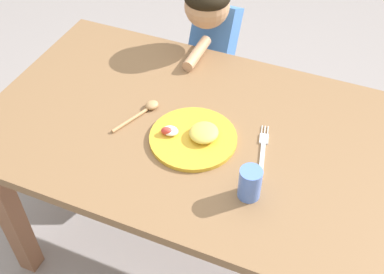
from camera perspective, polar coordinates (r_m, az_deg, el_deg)
name	(u,v)px	position (r m, az deg, el deg)	size (l,w,h in m)	color
ground_plane	(212,254)	(2.01, 2.42, -13.86)	(8.00, 8.00, 0.00)	gray
dining_table	(218,155)	(1.53, 3.09, -2.20)	(1.49, 0.81, 0.70)	brown
plate	(194,137)	(1.43, 0.26, 0.05)	(0.27, 0.27, 0.05)	gold
fork	(263,151)	(1.42, 8.47, -1.63)	(0.06, 0.22, 0.01)	silver
spoon	(145,110)	(1.53, -5.62, 3.28)	(0.09, 0.18, 0.02)	tan
drinking_cup	(250,183)	(1.27, 6.95, -5.53)	(0.06, 0.06, 0.10)	#557DDC
person	(213,70)	(2.00, 2.51, 8.04)	(0.17, 0.40, 0.94)	#454564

